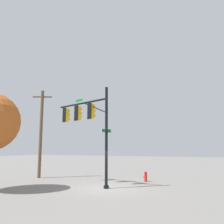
% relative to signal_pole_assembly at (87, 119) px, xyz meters
% --- Properties ---
extents(ground_plane, '(120.00, 120.00, 0.00)m').
position_rel_signal_pole_assembly_xyz_m(ground_plane, '(-2.03, 0.71, -4.89)').
color(ground_plane, slate).
extents(signal_pole_assembly, '(5.47, 2.32, 7.04)m').
position_rel_signal_pole_assembly_xyz_m(signal_pole_assembly, '(0.00, 0.00, 0.00)').
color(signal_pole_assembly, black).
rests_on(signal_pole_assembly, ground_plane).
extents(utility_pole, '(1.67, 0.89, 8.15)m').
position_rel_signal_pole_assembly_xyz_m(utility_pole, '(6.05, -1.88, -0.70)').
color(utility_pole, brown).
rests_on(utility_pole, ground_plane).
extents(fire_hydrant, '(0.33, 0.24, 0.83)m').
position_rel_signal_pole_assembly_xyz_m(fire_hydrant, '(-3.55, -3.54, -4.48)').
color(fire_hydrant, red).
rests_on(fire_hydrant, ground_plane).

